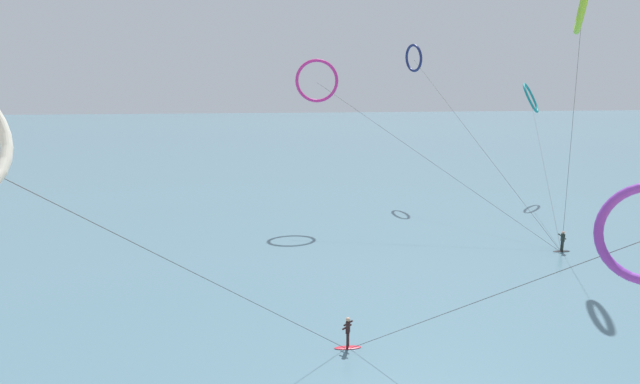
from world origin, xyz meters
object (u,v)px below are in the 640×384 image
object	(u,v)px
kite_lime	(583,5)
kite_magenta	(317,81)
surfer_crimson	(348,335)
surfer_charcoal	(562,243)
kite_teal	(531,98)
kite_navy	(414,58)

from	to	relation	value
kite_lime	kite_magenta	bearing A→B (deg)	-97.30
surfer_crimson	surfer_charcoal	size ratio (longest dim) A/B	1.00
kite_teal	kite_navy	distance (m)	14.25
kite_navy	kite_lime	bearing A→B (deg)	177.21
surfer_crimson	kite_navy	xyz separation A→B (m)	(13.41, 36.54, 15.03)
surfer_crimson	kite_lime	xyz separation A→B (m)	(19.61, 14.07, 18.12)
surfer_crimson	kite_navy	bearing A→B (deg)	-3.04
kite_magenta	kite_lime	distance (m)	23.26
kite_magenta	kite_lime	xyz separation A→B (m)	(18.32, -13.22, 5.56)
surfer_charcoal	kite_teal	distance (m)	24.51
kite_navy	kite_teal	bearing A→B (deg)	-116.86
surfer_charcoal	kite_magenta	size ratio (longest dim) A/B	0.08
surfer_crimson	surfer_charcoal	bearing A→B (deg)	-38.07
kite_navy	surfer_crimson	bearing A→B (deg)	141.62
surfer_charcoal	kite_lime	bearing A→B (deg)	-179.36
kite_magenta	surfer_charcoal	bearing A→B (deg)	150.47
kite_lime	kite_navy	distance (m)	23.51
kite_teal	kite_magenta	distance (m)	26.58
kite_teal	kite_lime	size ratio (longest dim) A/B	1.10
kite_magenta	kite_navy	world-z (taller)	kite_navy
surfer_crimson	kite_magenta	size ratio (longest dim) A/B	0.08
surfer_crimson	kite_teal	size ratio (longest dim) A/B	0.07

